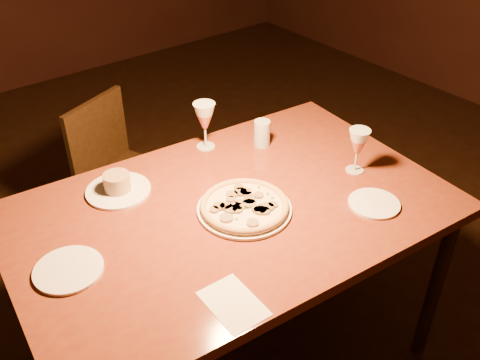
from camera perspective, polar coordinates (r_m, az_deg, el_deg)
dining_table at (r=1.93m, az=-0.89°, el=-4.52°), size 1.61×1.12×0.82m
chair_far at (r=2.79m, az=-12.68°, el=1.10°), size 0.52×0.52×0.82m
pizza_plate at (r=1.86m, az=0.47°, el=-2.80°), size 0.33×0.33×0.04m
ramekin_saucer at (r=1.99m, az=-12.92°, el=-0.66°), size 0.24×0.24×0.08m
wine_glass_far at (r=2.18m, az=-3.76°, el=5.80°), size 0.09×0.09×0.20m
wine_glass_right at (r=2.07m, az=12.40°, el=3.06°), size 0.08×0.08×0.18m
water_tumbler at (r=2.21m, az=2.36°, el=5.00°), size 0.07×0.07×0.11m
side_plate_left at (r=1.72m, az=-17.83°, el=-9.10°), size 0.21×0.21×0.01m
side_plate_near at (r=1.95m, az=14.11°, el=-2.45°), size 0.18×0.18×0.01m
menu_card at (r=1.55m, az=-0.72°, el=-13.03°), size 0.14×0.20×0.00m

